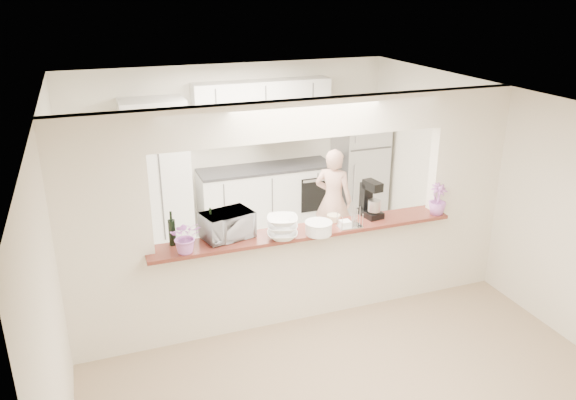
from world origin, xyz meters
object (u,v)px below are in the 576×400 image
refrigerator (360,163)px  stand_mixer (370,200)px  toaster_oven (227,225)px  person (333,200)px

refrigerator → stand_mixer: refrigerator is taller
toaster_oven → person: size_ratio=0.34×
toaster_oven → person: person is taller
person → toaster_oven: bearing=79.4°
refrigerator → person: (-1.00, -1.15, -0.11)m
stand_mixer → person: 1.55m
refrigerator → stand_mixer: (-1.20, -2.59, 0.43)m
toaster_oven → stand_mixer: bearing=-13.7°
person → refrigerator: bearing=-89.1°
stand_mixer → person: bearing=81.8°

